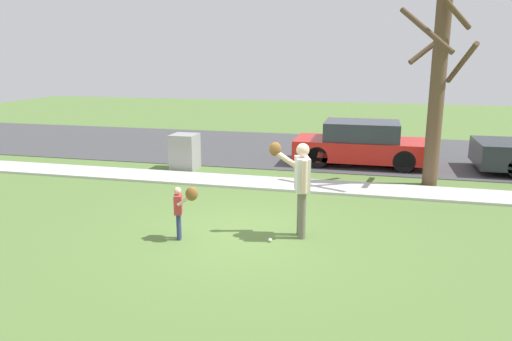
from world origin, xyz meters
The scene contains 9 objects.
ground_plane centered at (0.00, 3.50, 0.00)m, with size 48.00×48.00×0.00m, color #567538.
sidewalk_strip centered at (0.00, 3.60, 0.03)m, with size 36.00×1.20×0.06m, color beige.
road_surface centered at (0.00, 8.60, 0.01)m, with size 36.00×6.80×0.02m, color #424244.
person_adult centered at (0.99, 0.09, 1.08)m, with size 0.83×0.60×1.76m.
person_child centered at (-1.03, -0.59, 0.67)m, with size 0.52×0.34×1.03m.
baseball centered at (0.53, -0.32, 0.04)m, with size 0.07×0.07×0.07m, color white.
utility_cabinet centered at (-3.13, 4.73, 0.52)m, with size 0.73×0.74×1.05m, color gray.
street_tree_near centered at (3.73, 4.52, 2.55)m, with size 1.84×1.88×4.77m.
parked_hatchback_red centered at (1.90, 6.54, 0.66)m, with size 4.00×1.75×1.33m.
Camera 1 is at (2.23, -8.30, 3.27)m, focal length 33.79 mm.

